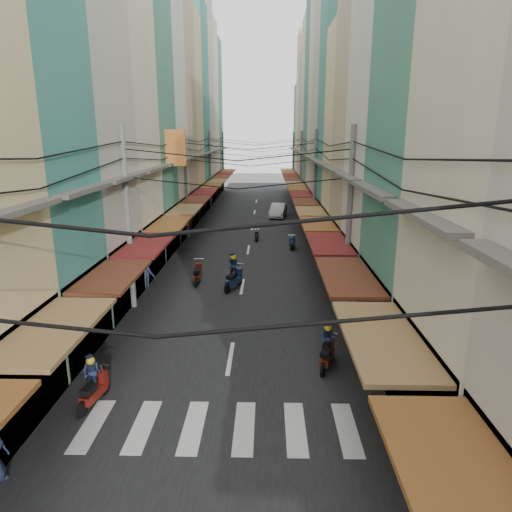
% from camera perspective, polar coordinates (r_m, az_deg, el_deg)
% --- Properties ---
extents(ground, '(160.00, 160.00, 0.00)m').
position_cam_1_polar(ground, '(18.59, -2.74, -9.83)').
color(ground, slate).
rests_on(ground, ground).
extents(road, '(10.00, 80.00, 0.02)m').
position_cam_1_polar(road, '(37.67, -0.60, 3.00)').
color(road, black).
rests_on(road, ground).
extents(sidewalk_left, '(3.00, 80.00, 0.06)m').
position_cam_1_polar(sidewalk_left, '(38.44, -10.34, 3.03)').
color(sidewalk_left, gray).
rests_on(sidewalk_left, ground).
extents(sidewalk_right, '(3.00, 80.00, 0.06)m').
position_cam_1_polar(sidewalk_right, '(38.00, 9.26, 2.94)').
color(sidewalk_right, gray).
rests_on(sidewalk_right, ground).
extents(crosswalk, '(7.55, 2.40, 0.01)m').
position_cam_1_polar(crosswalk, '(13.38, -4.67, -20.52)').
color(crosswalk, silver).
rests_on(crosswalk, ground).
extents(building_row_left, '(7.80, 67.67, 23.70)m').
position_cam_1_polar(building_row_left, '(34.70, -14.71, 17.75)').
color(building_row_left, silver).
rests_on(building_row_left, ground).
extents(building_row_right, '(7.80, 68.98, 22.59)m').
position_cam_1_polar(building_row_right, '(33.98, 13.25, 17.29)').
color(building_row_right, teal).
rests_on(building_row_right, ground).
extents(utility_poles, '(10.20, 66.13, 8.20)m').
position_cam_1_polar(utility_poles, '(31.90, -0.94, 12.77)').
color(utility_poles, gray).
rests_on(utility_poles, ground).
extents(white_car, '(4.80, 2.46, 1.62)m').
position_cam_1_polar(white_car, '(44.81, 2.78, 4.89)').
color(white_car, silver).
rests_on(white_car, ground).
extents(bicycle, '(1.66, 0.77, 1.10)m').
position_cam_1_polar(bicycle, '(21.38, 13.98, -6.88)').
color(bicycle, black).
rests_on(bicycle, ground).
extents(moving_scooters, '(7.65, 23.64, 1.94)m').
position_cam_1_polar(moving_scooters, '(22.25, -2.26, -4.13)').
color(moving_scooters, black).
rests_on(moving_scooters, ground).
extents(parked_scooters, '(12.73, 11.86, 0.97)m').
position_cam_1_polar(parked_scooters, '(15.62, 14.03, -13.47)').
color(parked_scooters, black).
rests_on(parked_scooters, ground).
extents(pedestrians, '(14.30, 22.64, 2.22)m').
position_cam_1_polar(pedestrians, '(21.31, -12.26, -3.94)').
color(pedestrians, '#271E28').
rests_on(pedestrians, ground).
extents(market_umbrella, '(2.23, 2.23, 2.35)m').
position_cam_1_polar(market_umbrella, '(15.72, 20.41, -7.36)').
color(market_umbrella, '#B2B2B7').
rests_on(market_umbrella, ground).
extents(traffic_sign, '(0.10, 0.65, 2.95)m').
position_cam_1_polar(traffic_sign, '(15.69, 17.78, -6.83)').
color(traffic_sign, gray).
rests_on(traffic_sign, ground).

